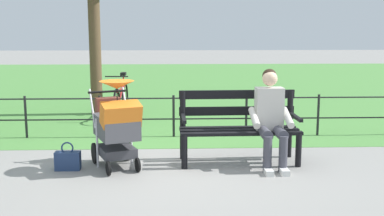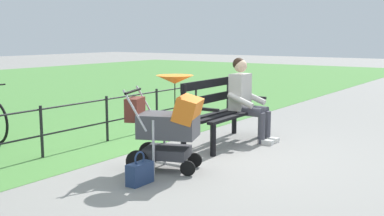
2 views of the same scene
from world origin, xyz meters
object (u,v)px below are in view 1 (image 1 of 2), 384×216
object	(u,v)px
handbag	(68,160)
bicycle	(121,100)
stroller	(116,123)
park_bench	(238,123)
person_on_bench	(271,115)

from	to	relation	value
handbag	bicycle	bearing A→B (deg)	-94.88
stroller	park_bench	bearing A→B (deg)	-170.90
person_on_bench	bicycle	distance (m)	4.18
stroller	handbag	bearing A→B (deg)	6.38
person_on_bench	stroller	distance (m)	2.01
park_bench	person_on_bench	bearing A→B (deg)	150.38
stroller	handbag	world-z (taller)	stroller
park_bench	person_on_bench	world-z (taller)	person_on_bench
bicycle	handbag	bearing A→B (deg)	85.12
person_on_bench	stroller	world-z (taller)	person_on_bench
park_bench	handbag	bearing A→B (deg)	8.34
park_bench	stroller	world-z (taller)	stroller
person_on_bench	park_bench	bearing A→B (deg)	-29.62
handbag	park_bench	bearing A→B (deg)	-171.66
person_on_bench	bicycle	size ratio (longest dim) A/B	0.77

